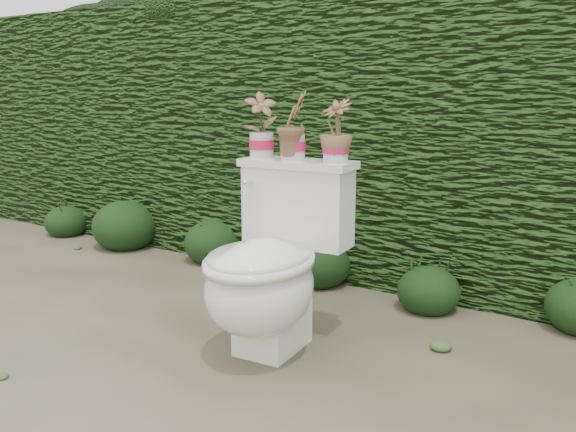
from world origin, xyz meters
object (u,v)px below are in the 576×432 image
Objects in this scene: potted_plant_left at (261,126)px; potted_plant_center at (293,127)px; potted_plant_right at (336,133)px; toilet at (270,269)px.

potted_plant_center reaches higher than potted_plant_left.
potted_plant_center is 1.13× the size of potted_plant_right.
toilet is 3.17× the size of potted_plant_right.
toilet is 2.81× the size of potted_plant_center.
toilet is 0.63m from potted_plant_left.
potted_plant_right is at bearing -87.80° from potted_plant_center.
potted_plant_left is 0.99× the size of potted_plant_center.
potted_plant_right reaches higher than toilet.
potted_plant_right is (0.36, 0.03, -0.01)m from potted_plant_left.
potted_plant_center is 0.20m from potted_plant_right.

